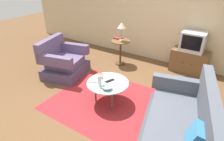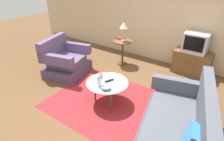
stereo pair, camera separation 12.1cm
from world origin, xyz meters
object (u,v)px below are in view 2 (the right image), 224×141
Objects in this scene: coffee_table at (107,84)px; mug at (100,76)px; couch at (175,134)px; armchair at (65,62)px; side_table at (123,48)px; table_lamp at (124,26)px; tv_stand at (192,62)px; television at (196,43)px; book at (121,38)px; bowl at (106,88)px; vase at (99,80)px; tv_remote_silver at (93,81)px; tv_remote_dark at (109,81)px.

coffee_table is 5.99× the size of mug.
couch reaches higher than coffee_table.
armchair is 0.56× the size of couch.
armchair is at bearing -124.88° from side_table.
table_lamp reaches higher than side_table.
coffee_table is (1.49, -0.35, 0.10)m from armchair.
tv_stand is 2.35m from mug.
armchair is at bearing 167.20° from mug.
tv_stand is at bearing 90.00° from television.
coffee_table is 3.35× the size of book.
bowl is at bearing -37.37° from mug.
couch is at bearing -6.98° from vase.
bowl is at bearing 57.16° from armchair.
table_lamp is at bearing -162.11° from television.
couch reaches higher than bowl.
coffee_table is 1.18× the size of side_table.
side_table is at bearing 33.55° from couch.
tv_remote_silver is (-0.19, 0.05, -0.12)m from vase.
tv_stand reaches higher than tv_remote_silver.
table_lamp reaches higher than vase.
book reaches higher than tv_remote_silver.
bowl reaches higher than tv_remote_silver.
television reaches higher than book.
couch is at bearing -43.19° from side_table.
mug is at bearing 125.00° from vase.
tv_stand reaches higher than coffee_table.
coffee_table is 1.85m from book.
mug is (-1.17, -2.02, -0.29)m from television.
coffee_table is 1.80m from table_lamp.
tv_remote_dark is at bearing 59.90° from couch.
couch is 2.38× the size of tv_stand.
tv_stand is at bearing 69.82° from bowl.
book is (0.71, 1.31, 0.36)m from armchair.
side_table is at bearing -133.71° from tv_remote_dark.
table_lamp reaches higher than tv_stand.
vase is at bearing -55.00° from mug.
table_lamp is 3.69× the size of mug.
vase is at bearing 178.14° from bowl.
television reaches higher than couch.
book is at bearing -166.12° from tv_stand.
side_table is 1.56m from mug.
mug reaches higher than bowl.
armchair reaches higher than tv_remote_dark.
table_lamp is 1.84m from tv_remote_silver.
vase reaches higher than tv_remote_silver.
bowl is at bearing -1.86° from vase.
book is (-1.74, -0.42, -0.12)m from television.
armchair is 1.72× the size of side_table.
vase is 0.31m from mug.
armchair is 6.05× the size of tv_remote_dark.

